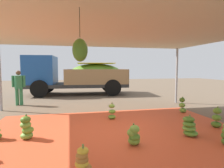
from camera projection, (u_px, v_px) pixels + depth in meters
ground_plane at (99, 108)px, 7.94m from camera, size 40.00×40.00×0.00m
tarp_orange at (116, 131)px, 5.03m from camera, size 6.71×4.56×0.01m
tent_canopy at (116, 31)px, 4.72m from camera, size 8.00×7.00×2.66m
banana_bunch_0 at (134, 136)px, 4.05m from camera, size 0.35×0.35×0.48m
banana_bunch_1 at (217, 118)px, 5.26m from camera, size 0.38×0.38×0.59m
banana_bunch_2 at (112, 112)px, 6.16m from camera, size 0.33×0.33×0.54m
banana_bunch_4 at (189, 127)px, 4.62m from camera, size 0.48×0.48×0.52m
banana_bunch_6 at (27, 128)px, 4.41m from camera, size 0.39×0.37×0.58m
banana_bunch_7 at (83, 160)px, 3.02m from camera, size 0.34×0.32×0.45m
banana_bunch_11 at (182, 106)px, 7.03m from camera, size 0.37×0.35×0.60m
cargo_truck_main at (75, 75)px, 12.00m from camera, size 6.35×2.90×2.40m
worker_0 at (19, 85)px, 8.43m from camera, size 0.57×0.35×1.57m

